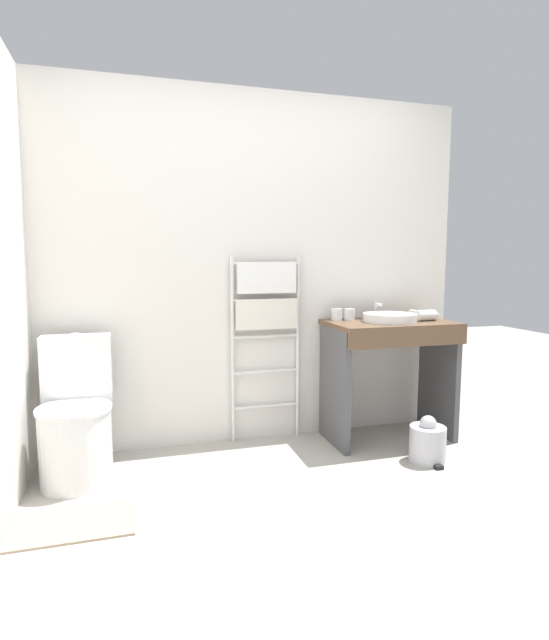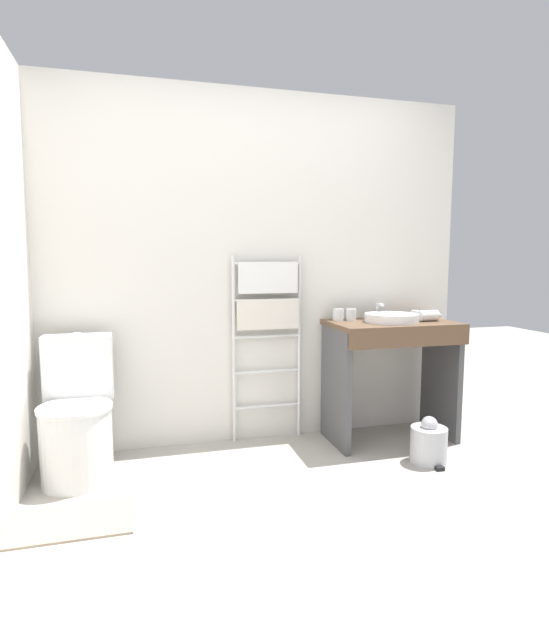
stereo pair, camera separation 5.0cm
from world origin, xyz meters
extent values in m
plane|color=#A8A399|center=(0.00, 0.00, 0.00)|extent=(12.00, 12.00, 0.00)
cube|color=silver|center=(0.00, 1.51, 1.19)|extent=(3.04, 0.12, 2.38)
cylinder|color=white|center=(-1.13, 1.03, 0.21)|extent=(0.39, 0.39, 0.42)
cylinder|color=white|center=(-1.13, 1.03, 0.43)|extent=(0.41, 0.41, 0.02)
cube|color=white|center=(-1.13, 1.28, 0.62)|extent=(0.40, 0.16, 0.39)
cylinder|color=silver|center=(-1.13, 1.28, 0.82)|extent=(0.05, 0.05, 0.01)
cylinder|color=silver|center=(-0.15, 1.42, 0.64)|extent=(0.02, 0.02, 1.29)
cylinder|color=silver|center=(0.32, 1.42, 0.64)|extent=(0.02, 0.02, 1.29)
cylinder|color=silver|center=(0.08, 1.42, 0.23)|extent=(0.47, 0.02, 0.02)
cylinder|color=silver|center=(0.08, 1.42, 0.48)|extent=(0.47, 0.02, 0.02)
cylinder|color=silver|center=(0.08, 1.42, 0.73)|extent=(0.47, 0.02, 0.02)
cylinder|color=silver|center=(0.08, 1.42, 0.98)|extent=(0.47, 0.02, 0.02)
cylinder|color=silver|center=(0.08, 1.42, 1.23)|extent=(0.47, 0.02, 0.02)
cube|color=white|center=(0.08, 1.39, 1.14)|extent=(0.41, 0.04, 0.21)
cube|color=silver|center=(0.08, 1.39, 0.89)|extent=(0.43, 0.04, 0.21)
cube|color=brown|center=(0.91, 1.19, 0.82)|extent=(0.85, 0.54, 0.03)
cube|color=brown|center=(0.91, 0.93, 0.75)|extent=(0.85, 0.02, 0.10)
cube|color=#4C4C4F|center=(0.50, 1.19, 0.40)|extent=(0.04, 0.46, 0.80)
cube|color=#4C4C4F|center=(1.31, 1.19, 0.40)|extent=(0.04, 0.46, 0.80)
cylinder|color=white|center=(0.89, 1.16, 0.86)|extent=(0.37, 0.37, 0.06)
cylinder|color=silver|center=(0.89, 1.16, 0.89)|extent=(0.30, 0.30, 0.01)
cylinder|color=silver|center=(0.89, 1.38, 0.89)|extent=(0.02, 0.02, 0.12)
cylinder|color=silver|center=(0.89, 1.33, 0.94)|extent=(0.02, 0.09, 0.02)
cylinder|color=white|center=(0.57, 1.34, 0.88)|extent=(0.08, 0.08, 0.08)
cylinder|color=white|center=(0.66, 1.32, 0.88)|extent=(0.07, 0.07, 0.08)
cylinder|color=white|center=(1.16, 1.14, 0.87)|extent=(0.13, 0.08, 0.08)
cone|color=silver|center=(1.25, 1.14, 0.87)|extent=(0.05, 0.06, 0.06)
cube|color=white|center=(1.13, 1.23, 0.87)|extent=(0.05, 0.10, 0.05)
cylinder|color=#B7B7BC|center=(0.94, 0.74, 0.11)|extent=(0.22, 0.22, 0.22)
sphere|color=#B7B7BC|center=(0.94, 0.74, 0.24)|extent=(0.10, 0.10, 0.10)
cube|color=black|center=(0.94, 0.62, 0.01)|extent=(0.05, 0.04, 0.02)
cube|color=gray|center=(-1.11, 0.56, 0.01)|extent=(0.56, 0.36, 0.01)
camera|label=1|loc=(-0.82, -1.87, 1.26)|focal=28.00mm
camera|label=2|loc=(-0.77, -1.88, 1.26)|focal=28.00mm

